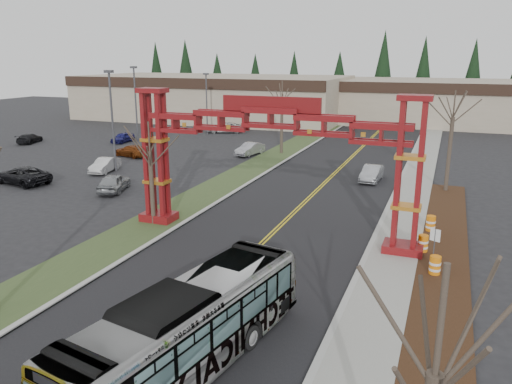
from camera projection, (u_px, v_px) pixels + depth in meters
The scene contains 33 objects.
road at pixel (301, 206), 37.40m from camera, with size 12.00×110.00×0.02m, color black.
lane_line_left at pixel (300, 205), 37.44m from camera, with size 0.12×100.00×0.01m, color gold.
lane_line_right at pixel (303, 206), 37.36m from camera, with size 0.12×100.00×0.01m, color gold.
curb_right at pixel (385, 214), 35.24m from camera, with size 0.30×110.00×0.15m, color #ACADA7.
sidewalk_right at pixel (406, 216), 34.73m from camera, with size 2.60×110.00×0.14m, color gray.
landscape_strip at pixel (439, 330), 20.34m from camera, with size 2.60×50.00×0.12m, color black.
grass_median at pixel (206, 195), 40.19m from camera, with size 4.00×110.00×0.08m, color #364924.
curb_left at pixel (227, 197), 39.54m from camera, with size 0.30×110.00×0.15m, color #ACADA7.
gateway_arch at pixel (271, 141), 29.54m from camera, with size 18.20×1.60×8.90m.
retail_building_west at pixel (214, 97), 89.13m from camera, with size 46.00×22.30×7.50m.
retail_building_east at pixel (453, 102), 82.39m from camera, with size 38.00×20.30×7.00m.
conifer_treeline at pixel (401, 80), 95.85m from camera, with size 116.10×5.60×13.00m.
transit_bus at pixel (188, 329), 17.52m from camera, with size 2.67×11.41×3.18m, color #ADB1B6.
silver_sedan at pixel (372, 173), 44.62m from camera, with size 1.48×4.25×1.40m, color #A5A8AD.
parked_car_near_a at pixel (114, 183), 41.23m from camera, with size 1.76×4.37×1.49m, color #94979B.
parked_car_near_b at pixel (105, 165), 48.11m from camera, with size 1.43×4.11×1.36m, color silver.
parked_car_near_c at pixel (22, 175), 43.69m from camera, with size 2.55×5.52×1.54m, color black.
parked_car_mid_a at pixel (131, 151), 55.51m from camera, with size 1.83×4.51×1.31m, color maroon.
parked_car_mid_b at pixel (123, 138), 64.60m from camera, with size 1.54×3.82×1.30m, color navy.
parked_car_far_a at pixel (250, 149), 56.35m from camera, with size 1.48×4.24×1.40m, color #A2A2AA.
parked_car_far_b at pixel (224, 128), 73.03m from camera, with size 2.46×5.32×1.48m, color silver.
parked_car_far_c at pixel (30, 138), 64.24m from camera, with size 1.75×4.30×1.25m, color black.
bare_tree_median_mid at pixel (150, 152), 32.03m from camera, with size 2.94×2.94×6.85m.
bare_tree_median_far at pixel (282, 101), 55.94m from camera, with size 3.31×3.31×8.19m.
bare_tree_right_near at pixel (435, 376), 9.00m from camera, with size 3.28×3.28×7.46m.
bare_tree_right_far at pixel (453, 118), 39.74m from camera, with size 3.19×3.19×8.25m.
light_pole_near at pixel (112, 114), 47.21m from camera, with size 0.83×0.42×9.60m.
light_pole_mid at pixel (135, 98), 64.89m from camera, with size 0.83×0.42×9.60m.
light_pole_far at pixel (207, 99), 70.28m from camera, with size 0.74×0.37×8.57m.
street_sign at pixel (435, 241), 25.44m from camera, with size 0.51×0.26×2.37m.
barrel_south at pixel (435, 266), 25.33m from camera, with size 0.58×0.58×1.07m.
barrel_mid at pixel (423, 244), 28.28m from camera, with size 0.58×0.58×1.08m.
barrel_north at pixel (431, 224), 31.63m from camera, with size 0.59×0.59×1.09m.
Camera 1 is at (9.81, -9.61, 10.84)m, focal length 35.00 mm.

